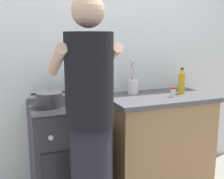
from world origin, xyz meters
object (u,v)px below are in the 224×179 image
(stove_range, at_px, (68,155))
(spice_bottle, at_px, (173,92))
(pot, at_px, (49,99))
(mixing_bowl, at_px, (82,97))
(oil_bottle, at_px, (182,83))
(person, at_px, (90,131))
(utensil_crock, at_px, (133,84))

(stove_range, xyz_separation_m, spice_bottle, (0.98, -0.09, 0.50))
(pot, relative_size, mixing_bowl, 1.05)
(pot, distance_m, oil_bottle, 1.28)
(mixing_bowl, relative_size, person, 0.16)
(pot, height_order, mixing_bowl, pot)
(stove_range, xyz_separation_m, utensil_crock, (0.69, 0.16, 0.54))
(utensil_crock, relative_size, spice_bottle, 3.63)
(spice_bottle, height_order, oil_bottle, oil_bottle)
(oil_bottle, bearing_deg, mixing_bowl, -179.57)
(oil_bottle, bearing_deg, stove_range, -179.79)
(mixing_bowl, xyz_separation_m, person, (-0.11, -0.59, -0.09))
(oil_bottle, bearing_deg, person, -151.89)
(pot, xyz_separation_m, oil_bottle, (1.28, 0.03, 0.05))
(oil_bottle, bearing_deg, utensil_crock, 160.32)
(pot, distance_m, person, 0.59)
(stove_range, xyz_separation_m, person, (0.03, -0.59, 0.41))
(stove_range, bearing_deg, person, -87.14)
(oil_bottle, xyz_separation_m, person, (-1.11, -0.59, -0.15))
(pot, relative_size, utensil_crock, 0.83)
(stove_range, relative_size, oil_bottle, 3.52)
(utensil_crock, distance_m, spice_bottle, 0.39)
(utensil_crock, xyz_separation_m, oil_bottle, (0.45, -0.16, 0.01))
(mixing_bowl, distance_m, utensil_crock, 0.58)
(person, bearing_deg, mixing_bowl, 79.33)
(utensil_crock, xyz_separation_m, person, (-0.67, -0.75, -0.13))
(mixing_bowl, relative_size, utensil_crock, 0.79)
(mixing_bowl, distance_m, oil_bottle, 1.00)
(oil_bottle, bearing_deg, spice_bottle, -149.48)
(mixing_bowl, relative_size, oil_bottle, 1.03)
(mixing_bowl, height_order, person, person)
(pot, height_order, utensil_crock, utensil_crock)
(utensil_crock, relative_size, oil_bottle, 1.31)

